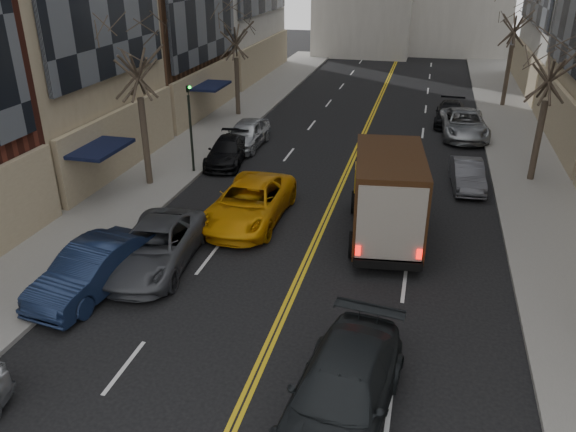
# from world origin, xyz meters

# --- Properties ---
(sidewalk_left) EXTENTS (4.00, 66.00, 0.15)m
(sidewalk_left) POSITION_xyz_m (-9.00, 27.00, 0.07)
(sidewalk_left) COLOR slate
(sidewalk_left) RESTS_ON ground
(sidewalk_right) EXTENTS (4.00, 66.00, 0.15)m
(sidewalk_right) POSITION_xyz_m (9.00, 27.00, 0.07)
(sidewalk_right) COLOR slate
(sidewalk_right) RESTS_ON ground
(tree_lf_mid) EXTENTS (3.20, 3.20, 8.91)m
(tree_lf_mid) POSITION_xyz_m (-8.80, 20.00, 6.60)
(tree_lf_mid) COLOR #382D23
(tree_lf_mid) RESTS_ON sidewalk_left
(tree_lf_far) EXTENTS (3.20, 3.20, 8.12)m
(tree_lf_far) POSITION_xyz_m (-8.80, 33.00, 6.02)
(tree_lf_far) COLOR #382D23
(tree_lf_far) RESTS_ON sidewalk_left
(tree_rt_mid) EXTENTS (3.20, 3.20, 8.32)m
(tree_rt_mid) POSITION_xyz_m (8.80, 25.00, 6.17)
(tree_rt_mid) COLOR #382D23
(tree_rt_mid) RESTS_ON sidewalk_right
(tree_rt_far) EXTENTS (3.20, 3.20, 9.11)m
(tree_rt_far) POSITION_xyz_m (8.80, 40.00, 6.74)
(tree_rt_far) COLOR #382D23
(tree_rt_far) RESTS_ON sidewalk_right
(traffic_signal) EXTENTS (0.29, 0.26, 4.70)m
(traffic_signal) POSITION_xyz_m (-7.39, 22.00, 2.82)
(traffic_signal) COLOR black
(traffic_signal) RESTS_ON sidewalk_left
(ups_truck) EXTENTS (3.23, 6.69, 3.53)m
(ups_truck) POSITION_xyz_m (2.50, 17.37, 1.78)
(ups_truck) COLOR black
(ups_truck) RESTS_ON ground
(observer_sedan) EXTENTS (2.90, 5.77, 1.61)m
(observer_sedan) POSITION_xyz_m (2.40, 7.59, 0.80)
(observer_sedan) COLOR black
(observer_sedan) RESTS_ON ground
(taxi) EXTENTS (2.77, 5.87, 1.62)m
(taxi) POSITION_xyz_m (-3.00, 17.49, 0.81)
(taxi) COLOR orange
(taxi) RESTS_ON ground
(pedestrian) EXTENTS (0.49, 0.67, 1.70)m
(pedestrian) POSITION_xyz_m (1.90, 15.74, 0.85)
(pedestrian) COLOR black
(pedestrian) RESTS_ON ground
(parked_lf_b) EXTENTS (2.29, 5.02, 1.60)m
(parked_lf_b) POSITION_xyz_m (-6.30, 11.17, 0.80)
(parked_lf_b) COLOR #111C36
(parked_lf_b) RESTS_ON ground
(parked_lf_c) EXTENTS (3.04, 5.70, 1.53)m
(parked_lf_c) POSITION_xyz_m (-5.10, 13.16, 0.76)
(parked_lf_c) COLOR #44464B
(parked_lf_c) RESTS_ON ground
(parked_lf_d) EXTENTS (2.33, 4.62, 1.29)m
(parked_lf_d) POSITION_xyz_m (-6.30, 23.95, 0.64)
(parked_lf_d) COLOR black
(parked_lf_d) RESTS_ON ground
(parked_lf_e) EXTENTS (1.87, 4.56, 1.55)m
(parked_lf_e) POSITION_xyz_m (-6.14, 26.72, 0.77)
(parked_lf_e) COLOR #B8BCC1
(parked_lf_e) RESTS_ON ground
(parked_rt_a) EXTENTS (1.63, 3.94, 1.27)m
(parked_rt_a) POSITION_xyz_m (5.77, 23.46, 0.63)
(parked_rt_a) COLOR #494A50
(parked_rt_a) RESTS_ON ground
(parked_rt_b) EXTENTS (2.99, 5.76, 1.55)m
(parked_rt_b) POSITION_xyz_m (5.83, 31.86, 0.78)
(parked_rt_b) COLOR #989B9F
(parked_rt_b) RESTS_ON ground
(parked_rt_c) EXTENTS (2.12, 4.73, 1.35)m
(parked_rt_c) POSITION_xyz_m (5.10, 34.50, 0.67)
(parked_rt_c) COLOR black
(parked_rt_c) RESTS_ON ground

